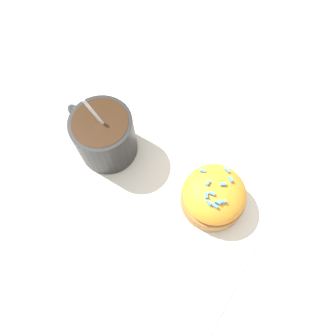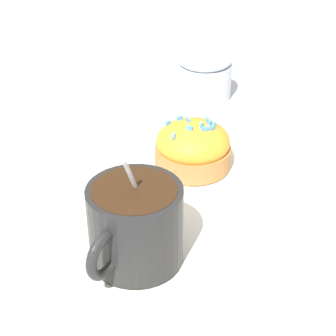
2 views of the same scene
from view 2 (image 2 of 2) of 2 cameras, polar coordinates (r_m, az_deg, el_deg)
The scene contains 5 objects.
ground_plane at distance 0.58m, azimuth -0.38°, elevation -4.04°, with size 3.00×3.00×0.00m, color #B2B2B7.
paper_napkin at distance 0.58m, azimuth -0.38°, elevation -3.92°, with size 0.36×0.37×0.00m.
coffee_cup at distance 0.49m, azimuth -3.05°, elevation -5.59°, with size 0.11×0.08×0.11m.
frosted_pastry at distance 0.63m, azimuth 2.54°, elevation 2.16°, with size 0.09×0.09×0.06m.
sugar_bowl at distance 0.80m, azimuth 3.69°, elevation 9.58°, with size 0.08×0.08×0.07m.
Camera 2 is at (-0.45, -0.14, 0.34)m, focal length 60.00 mm.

